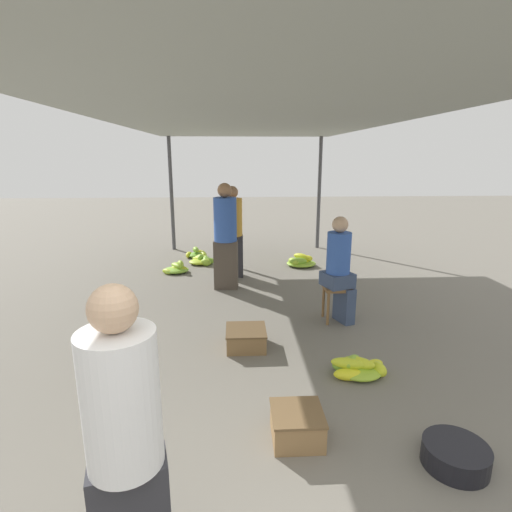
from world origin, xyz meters
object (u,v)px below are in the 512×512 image
(banana_pile_left_0, at_px, (202,260))
(shopper_walking_mid, at_px, (233,231))
(banana_pile_left_2, at_px, (198,254))
(crate_mid, at_px, (297,425))
(banana_pile_right_0, at_px, (358,368))
(banana_pile_left_1, at_px, (177,269))
(banana_pile_right_1, at_px, (300,262))
(vendor_foreground, at_px, (126,446))
(crate_near, at_px, (246,338))
(vendor_seated, at_px, (340,267))
(basin_black, at_px, (455,455))
(shopper_walking_far, at_px, (225,235))
(stool, at_px, (337,293))

(banana_pile_left_0, xyz_separation_m, shopper_walking_mid, (0.63, -0.89, 0.76))
(banana_pile_left_2, distance_m, crate_mid, 5.83)
(banana_pile_right_0, bearing_deg, banana_pile_left_1, 121.69)
(banana_pile_right_0, height_order, banana_pile_right_1, banana_pile_right_1)
(vendor_foreground, height_order, crate_near, vendor_foreground)
(banana_pile_left_2, bearing_deg, vendor_seated, -58.79)
(vendor_foreground, relative_size, basin_black, 3.55)
(basin_black, distance_m, shopper_walking_far, 4.34)
(vendor_seated, relative_size, crate_mid, 3.53)
(stool, bearing_deg, vendor_seated, -20.18)
(shopper_walking_far, bearing_deg, banana_pile_left_0, 108.55)
(basin_black, distance_m, banana_pile_right_1, 5.21)
(banana_pile_right_1, bearing_deg, banana_pile_left_0, 171.70)
(vendor_foreground, xyz_separation_m, crate_mid, (0.95, 1.02, -0.71))
(basin_black, height_order, banana_pile_left_2, banana_pile_left_2)
(basin_black, height_order, shopper_walking_far, shopper_walking_far)
(vendor_foreground, xyz_separation_m, vendor_seated, (1.82, 3.23, -0.10))
(vendor_seated, distance_m, banana_pile_right_0, 1.49)
(banana_pile_left_0, distance_m, shopper_walking_far, 1.82)
(vendor_foreground, bearing_deg, banana_pile_right_1, 73.29)
(shopper_walking_mid, bearing_deg, vendor_seated, -56.46)
(stool, distance_m, banana_pile_left_0, 3.55)
(banana_pile_left_0, bearing_deg, shopper_walking_far, -71.45)
(banana_pile_left_0, height_order, banana_pile_left_2, banana_pile_left_2)
(banana_pile_left_1, relative_size, crate_near, 1.14)
(crate_mid, bearing_deg, banana_pile_left_0, 102.25)
(crate_near, relative_size, shopper_walking_mid, 0.28)
(basin_black, bearing_deg, banana_pile_left_2, 110.89)
(vendor_seated, distance_m, banana_pile_left_0, 3.62)
(vendor_foreground, bearing_deg, shopper_walking_mid, 85.01)
(vendor_seated, distance_m, banana_pile_right_1, 2.74)
(basin_black, distance_m, crate_near, 2.32)
(banana_pile_left_2, bearing_deg, crate_mid, -77.70)
(vendor_foreground, distance_m, vendor_seated, 3.71)
(shopper_walking_far, bearing_deg, banana_pile_left_2, 107.09)
(crate_mid, height_order, shopper_walking_mid, shopper_walking_mid)
(banana_pile_left_0, height_order, shopper_walking_far, shopper_walking_far)
(vendor_foreground, bearing_deg, vendor_seated, 60.58)
(shopper_walking_mid, distance_m, shopper_walking_far, 0.66)
(shopper_walking_mid, bearing_deg, banana_pile_left_1, 164.59)
(banana_pile_left_2, bearing_deg, vendor_foreground, -87.55)
(stool, bearing_deg, shopper_walking_far, 136.12)
(banana_pile_left_0, height_order, banana_pile_left_1, banana_pile_left_1)
(vendor_seated, bearing_deg, banana_pile_left_0, 124.01)
(vendor_foreground, height_order, vendor_seated, vendor_foreground)
(vendor_seated, height_order, basin_black, vendor_seated)
(banana_pile_left_2, distance_m, crate_near, 4.26)
(stool, bearing_deg, crate_mid, -110.96)
(vendor_foreground, relative_size, crate_near, 3.55)
(banana_pile_left_0, distance_m, crate_near, 3.71)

